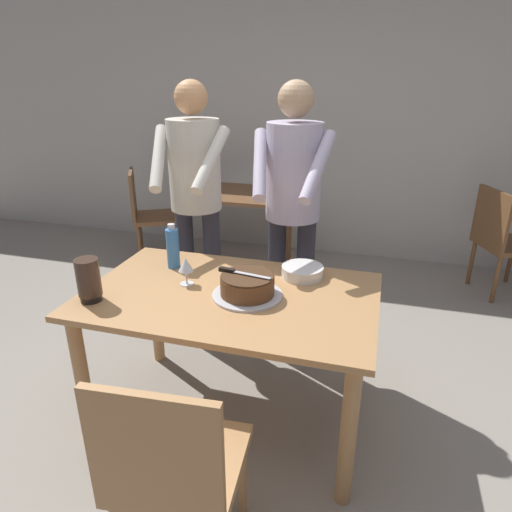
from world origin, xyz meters
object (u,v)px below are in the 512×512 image
object	(u,v)px
hurricane_lamp	(89,280)
background_chair_1	(502,238)
wine_glass_near	(186,266)
person_cutting_cake	(293,198)
cake_knife	(234,271)
person_standing_beside	(195,190)
main_dining_table	(230,314)
water_bottle	(173,248)
plate_stack	(302,272)
background_chair_0	(148,212)
chair_near_side	(173,466)
background_table	(238,209)
cake_on_platter	(247,286)

from	to	relation	value
hurricane_lamp	background_chair_1	world-z (taller)	hurricane_lamp
wine_glass_near	hurricane_lamp	distance (m)	0.46
hurricane_lamp	person_cutting_cake	bearing A→B (deg)	49.68
cake_knife	person_standing_beside	xyz separation A→B (m)	(-0.48, 0.68, 0.21)
background_chair_1	hurricane_lamp	bearing A→B (deg)	-134.50
main_dining_table	hurricane_lamp	xyz separation A→B (m)	(-0.61, -0.25, 0.22)
water_bottle	main_dining_table	bearing A→B (deg)	-28.40
plate_stack	background_chair_1	xyz separation A→B (m)	(1.35, 1.76, -0.29)
hurricane_lamp	person_standing_beside	bearing A→B (deg)	81.22
main_dining_table	background_chair_1	xyz separation A→B (m)	(1.65, 2.04, -0.14)
hurricane_lamp	main_dining_table	bearing A→B (deg)	22.72
wine_glass_near	person_cutting_cake	size ratio (longest dim) A/B	0.08
main_dining_table	background_chair_0	distance (m)	2.46
person_cutting_cake	chair_near_side	xyz separation A→B (m)	(-0.09, -1.48, -0.58)
hurricane_lamp	background_chair_0	xyz separation A→B (m)	(-0.92, 2.18, -0.37)
background_table	plate_stack	bearing A→B (deg)	-61.50
person_cutting_cake	background_table	world-z (taller)	person_cutting_cake
plate_stack	person_standing_beside	bearing A→B (deg)	152.33
plate_stack	person_standing_beside	world-z (taller)	person_standing_beside
main_dining_table	chair_near_side	world-z (taller)	chair_near_side
background_table	cake_on_platter	bearing A→B (deg)	-70.45
plate_stack	hurricane_lamp	distance (m)	1.06
plate_stack	person_standing_beside	distance (m)	0.91
cake_knife	person_standing_beside	world-z (taller)	person_standing_beside
cake_on_platter	background_chair_1	bearing A→B (deg)	52.73
main_dining_table	person_cutting_cake	size ratio (longest dim) A/B	0.83
plate_stack	person_cutting_cake	size ratio (longest dim) A/B	0.13
main_dining_table	plate_stack	xyz separation A→B (m)	(0.31, 0.29, 0.15)
wine_glass_near	background_chair_1	distance (m)	2.79
person_standing_beside	background_chair_1	size ratio (longest dim) A/B	1.91
water_bottle	background_chair_1	distance (m)	2.77
chair_near_side	background_table	size ratio (longest dim) A/B	0.90
hurricane_lamp	background_chair_1	xyz separation A→B (m)	(2.26, 2.30, -0.37)
cake_on_platter	background_chair_0	xyz separation A→B (m)	(-1.62, 1.94, -0.31)
main_dining_table	cake_knife	bearing A→B (deg)	12.00
cake_on_platter	cake_knife	bearing A→B (deg)	170.97
main_dining_table	hurricane_lamp	size ratio (longest dim) A/B	6.77
cake_on_platter	hurricane_lamp	distance (m)	0.74
cake_knife	plate_stack	size ratio (longest dim) A/B	1.23
water_bottle	chair_near_side	xyz separation A→B (m)	(0.48, -1.04, -0.37)
cake_knife	background_table	distance (m)	2.09
person_cutting_cake	wine_glass_near	bearing A→B (deg)	-123.42
plate_stack	chair_near_side	xyz separation A→B (m)	(-0.23, -1.11, -0.29)
water_bottle	person_standing_beside	distance (m)	0.52
background_chair_1	main_dining_table	bearing A→B (deg)	-128.96
wine_glass_near	background_table	size ratio (longest dim) A/B	0.14
cake_knife	background_chair_1	xyz separation A→B (m)	(1.63, 2.04, -0.37)
person_standing_beside	background_chair_1	bearing A→B (deg)	32.71
cake_knife	person_cutting_cake	bearing A→B (deg)	77.37
water_bottle	plate_stack	bearing A→B (deg)	5.41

